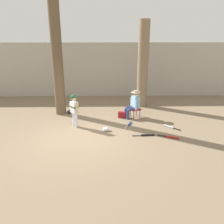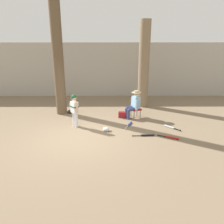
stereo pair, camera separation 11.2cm
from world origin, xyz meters
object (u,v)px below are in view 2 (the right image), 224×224
object	(u,v)px
young_ballplayer	(74,108)
handbag_beside_stool	(122,115)
bat_black_composite	(146,135)
bat_red_barrel	(171,137)
tree_behind_spectator	(144,70)
bat_blue_youth	(129,124)
batting_helmet_white	(106,129)
bat_aluminum_silver	(171,127)
seated_spectator	(134,104)
tree_near_player	(58,58)
folding_stool	(136,109)

from	to	relation	value
young_ballplayer	handbag_beside_stool	bearing A→B (deg)	27.28
bat_black_composite	bat_red_barrel	size ratio (longest dim) A/B	1.13
tree_behind_spectator	bat_blue_youth	size ratio (longest dim) A/B	6.20
bat_black_composite	batting_helmet_white	distance (m)	1.52
bat_aluminum_silver	seated_spectator	bearing A→B (deg)	138.24
young_ballplayer	bat_red_barrel	size ratio (longest dim) A/B	1.83
seated_spectator	handbag_beside_stool	distance (m)	0.70
tree_behind_spectator	bat_blue_youth	world-z (taller)	tree_behind_spectator
tree_near_player	bat_aluminum_silver	bearing A→B (deg)	-21.58
bat_aluminum_silver	bat_black_composite	xyz separation A→B (m)	(-1.07, -0.75, 0.00)
bat_black_composite	bat_blue_youth	xyz separation A→B (m)	(-0.52, 1.06, 0.00)
bat_aluminum_silver	batting_helmet_white	size ratio (longest dim) A/B	2.03
bat_red_barrel	handbag_beside_stool	bearing A→B (deg)	126.64
tree_behind_spectator	young_ballplayer	xyz separation A→B (m)	(-3.04, -2.76, -1.06)
tree_behind_spectator	tree_near_player	bearing A→B (deg)	-163.48
bat_aluminum_silver	bat_red_barrel	xyz separation A→B (m)	(-0.23, -0.94, 0.00)
handbag_beside_stool	bat_aluminum_silver	size ratio (longest dim) A/B	0.60
bat_black_composite	bat_aluminum_silver	bearing A→B (deg)	34.80
tree_behind_spectator	young_ballplayer	world-z (taller)	tree_behind_spectator
batting_helmet_white	seated_spectator	bearing A→B (deg)	51.18
young_ballplayer	handbag_beside_stool	distance (m)	2.27
tree_behind_spectator	handbag_beside_stool	xyz separation A→B (m)	(-1.10, -1.76, -1.68)
young_ballplayer	batting_helmet_white	bearing A→B (deg)	-20.93
young_ballplayer	tree_behind_spectator	bearing A→B (deg)	42.25
batting_helmet_white	tree_behind_spectator	bearing A→B (deg)	61.05
folding_stool	seated_spectator	size ratio (longest dim) A/B	0.43
bat_aluminum_silver	bat_red_barrel	size ratio (longest dim) A/B	0.80
folding_stool	bat_blue_youth	world-z (taller)	folding_stool
young_ballplayer	seated_spectator	distance (m)	2.62
seated_spectator	bat_aluminum_silver	size ratio (longest dim) A/B	2.12
bat_aluminum_silver	batting_helmet_white	bearing A→B (deg)	-173.92
bat_black_composite	batting_helmet_white	world-z (taller)	batting_helmet_white
bat_aluminum_silver	bat_blue_youth	xyz separation A→B (m)	(-1.59, 0.31, 0.00)
seated_spectator	bat_blue_youth	size ratio (longest dim) A/B	1.73
folding_stool	bat_red_barrel	world-z (taller)	folding_stool
tree_near_player	bat_black_composite	world-z (taller)	tree_near_player
tree_near_player	folding_stool	size ratio (longest dim) A/B	11.29
tree_near_player	bat_aluminum_silver	xyz separation A→B (m)	(4.60, -1.82, -2.49)
bat_blue_youth	seated_spectator	bearing A→B (deg)	73.94
tree_near_player	handbag_beside_stool	bearing A→B (deg)	-12.38
tree_near_player	tree_behind_spectator	xyz separation A→B (m)	(3.88, 1.15, -0.71)
tree_behind_spectator	young_ballplayer	bearing A→B (deg)	-137.75
tree_near_player	bat_black_composite	size ratio (longest dim) A/B	7.33
bat_aluminum_silver	batting_helmet_white	world-z (taller)	batting_helmet_white
tree_near_player	young_ballplayer	bearing A→B (deg)	-62.47
tree_behind_spectator	folding_stool	xyz separation A→B (m)	(-0.52, -1.74, -1.44)
tree_near_player	seated_spectator	bearing A→B (deg)	-10.85
tree_near_player	bat_blue_youth	bearing A→B (deg)	-26.64
bat_aluminum_silver	young_ballplayer	bearing A→B (deg)	176.81
handbag_beside_stool	bat_aluminum_silver	xyz separation A→B (m)	(1.82, -1.21, -0.10)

